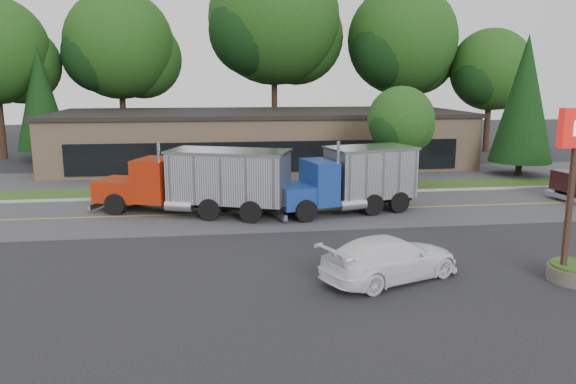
{
  "coord_description": "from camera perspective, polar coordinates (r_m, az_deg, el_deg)",
  "views": [
    {
      "loc": [
        -1.85,
        -19.5,
        6.9
      ],
      "look_at": [
        1.47,
        5.35,
        1.8
      ],
      "focal_mm": 35.0,
      "sensor_mm": 36.0,
      "label": 1
    }
  ],
  "objects": [
    {
      "name": "evergreen_right",
      "position": [
        43.42,
        22.88,
        8.72
      ],
      "size": [
        4.38,
        4.38,
        9.95
      ],
      "color": "#382619",
      "rests_on": "ground"
    },
    {
      "name": "ground",
      "position": [
        20.77,
        -2.09,
        -7.92
      ],
      "size": [
        140.0,
        140.0,
        0.0
      ],
      "primitive_type": "plane",
      "color": "#2F2F34",
      "rests_on": "ground"
    },
    {
      "name": "grass_verge",
      "position": [
        35.23,
        -4.46,
        0.17
      ],
      "size": [
        60.0,
        3.4,
        0.03
      ],
      "primitive_type": "cube",
      "color": "#2C4D1A",
      "rests_on": "ground"
    },
    {
      "name": "dump_truck_blue",
      "position": [
        29.39,
        6.58,
        1.43
      ],
      "size": [
        7.8,
        4.29,
        3.36
      ],
      "rotation": [
        0.0,
        0.0,
        3.39
      ],
      "color": "black",
      "rests_on": "ground"
    },
    {
      "name": "road",
      "position": [
        29.38,
        -3.79,
        -2.11
      ],
      "size": [
        60.0,
        8.0,
        0.02
      ],
      "primitive_type": "cube",
      "color": "#535358",
      "rests_on": "ground"
    },
    {
      "name": "rally_car",
      "position": [
        19.95,
        10.37,
        -6.62
      ],
      "size": [
        5.65,
        4.04,
        1.52
      ],
      "primitive_type": "imported",
      "rotation": [
        0.0,
        0.0,
        1.98
      ],
      "color": "white",
      "rests_on": "ground"
    },
    {
      "name": "far_parking",
      "position": [
        40.14,
        -4.86,
        1.56
      ],
      "size": [
        60.0,
        7.0,
        0.02
      ],
      "primitive_type": "cube",
      "color": "#535358",
      "rests_on": "ground"
    },
    {
      "name": "tree_far_e",
      "position": [
        56.87,
        19.96,
        11.24
      ],
      "size": [
        8.03,
        7.56,
        11.46
      ],
      "color": "#382619",
      "rests_on": "ground"
    },
    {
      "name": "tree_far_c",
      "position": [
        54.2,
        -1.23,
        16.56
      ],
      "size": [
        12.83,
        12.07,
        18.3
      ],
      "color": "#382619",
      "rests_on": "ground"
    },
    {
      "name": "evergreen_left",
      "position": [
        51.51,
        -23.85,
        8.8
      ],
      "size": [
        4.27,
        4.27,
        9.72
      ],
      "color": "#382619",
      "rests_on": "ground"
    },
    {
      "name": "strip_mall",
      "position": [
        45.92,
        -2.77,
        5.36
      ],
      "size": [
        32.0,
        12.0,
        4.0
      ],
      "primitive_type": "cube",
      "color": "tan",
      "rests_on": "ground"
    },
    {
      "name": "curb",
      "position": [
        33.47,
        -4.28,
        -0.43
      ],
      "size": [
        60.0,
        0.3,
        0.12
      ],
      "primitive_type": "cube",
      "color": "#9E9E99",
      "rests_on": "ground"
    },
    {
      "name": "tree_far_d",
      "position": [
        55.71,
        11.64,
        14.38
      ],
      "size": [
        10.9,
        10.26,
        15.54
      ],
      "color": "#382619",
      "rests_on": "ground"
    },
    {
      "name": "tree_far_b",
      "position": [
        54.27,
        -16.55,
        13.65
      ],
      "size": [
        10.29,
        9.69,
        14.68
      ],
      "color": "#382619",
      "rests_on": "ground"
    },
    {
      "name": "dump_truck_red",
      "position": [
        28.89,
        -8.64,
        1.23
      ],
      "size": [
        10.34,
        5.85,
        3.36
      ],
      "rotation": [
        0.0,
        0.0,
        2.79
      ],
      "color": "black",
      "rests_on": "ground"
    },
    {
      "name": "center_line",
      "position": [
        29.38,
        -3.79,
        -2.11
      ],
      "size": [
        60.0,
        0.12,
        0.01
      ],
      "primitive_type": "cube",
      "color": "gold",
      "rests_on": "ground"
    },
    {
      "name": "tree_verge",
      "position": [
        36.66,
        11.47,
        6.88
      ],
      "size": [
        4.51,
        4.24,
        6.43
      ],
      "color": "#382619",
      "rests_on": "ground"
    }
  ]
}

